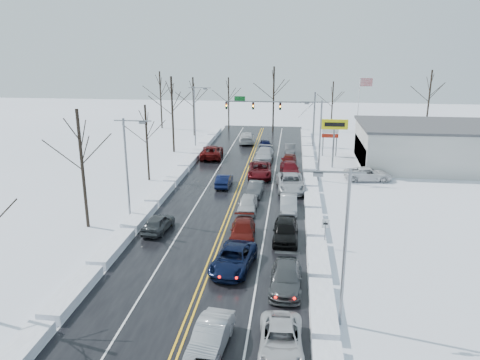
# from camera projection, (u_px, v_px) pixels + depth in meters

# --- Properties ---
(ground) EXTENTS (160.00, 160.00, 0.00)m
(ground) POSITION_uv_depth(u_px,v_px,m) (232.00, 208.00, 44.16)
(ground) COLOR white
(ground) RESTS_ON ground
(road_surface) EXTENTS (14.00, 84.00, 0.01)m
(road_surface) POSITION_uv_depth(u_px,v_px,m) (234.00, 201.00, 46.06)
(road_surface) COLOR black
(road_surface) RESTS_ON ground
(snow_bank_left) EXTENTS (1.47, 72.00, 0.66)m
(snow_bank_left) POSITION_uv_depth(u_px,v_px,m) (159.00, 198.00, 46.90)
(snow_bank_left) COLOR white
(snow_bank_left) RESTS_ON ground
(snow_bank_right) EXTENTS (1.47, 72.00, 0.66)m
(snow_bank_right) POSITION_uv_depth(u_px,v_px,m) (312.00, 204.00, 45.22)
(snow_bank_right) COLOR white
(snow_bank_right) RESTS_ON ground
(traffic_signal_mast) EXTENTS (13.28, 0.39, 8.00)m
(traffic_signal_mast) POSITION_uv_depth(u_px,v_px,m) (280.00, 109.00, 68.83)
(traffic_signal_mast) COLOR slate
(traffic_signal_mast) RESTS_ON ground
(tires_plus_sign) EXTENTS (3.20, 0.34, 6.00)m
(tires_plus_sign) POSITION_uv_depth(u_px,v_px,m) (334.00, 128.00, 56.77)
(tires_plus_sign) COLOR slate
(tires_plus_sign) RESTS_ON ground
(used_vehicles_sign) EXTENTS (2.20, 0.22, 4.65)m
(used_vehicles_sign) POSITION_uv_depth(u_px,v_px,m) (330.00, 132.00, 62.97)
(used_vehicles_sign) COLOR slate
(used_vehicles_sign) RESTS_ON ground
(speed_limit_sign) EXTENTS (0.55, 0.09, 2.35)m
(speed_limit_sign) POSITION_uv_depth(u_px,v_px,m) (325.00, 228.00, 35.17)
(speed_limit_sign) COLOR slate
(speed_limit_sign) RESTS_ON ground
(flagpole) EXTENTS (1.87, 1.20, 10.00)m
(flagpole) POSITION_uv_depth(u_px,v_px,m) (359.00, 105.00, 69.31)
(flagpole) COLOR silver
(flagpole) RESTS_ON ground
(dealership_building) EXTENTS (20.40, 12.40, 5.30)m
(dealership_building) POSITION_uv_depth(u_px,v_px,m) (442.00, 146.00, 57.86)
(dealership_building) COLOR beige
(dealership_building) RESTS_ON ground
(streetlight_se) EXTENTS (3.20, 0.25, 9.00)m
(streetlight_se) POSITION_uv_depth(u_px,v_px,m) (342.00, 236.00, 24.59)
(streetlight_se) COLOR slate
(streetlight_se) RESTS_ON ground
(streetlight_ne) EXTENTS (3.20, 0.25, 9.00)m
(streetlight_ne) POSITION_uv_depth(u_px,v_px,m) (318.00, 134.00, 51.22)
(streetlight_ne) COLOR slate
(streetlight_ne) RESTS_ON ground
(streetlight_sw) EXTENTS (3.20, 0.25, 9.00)m
(streetlight_sw) POSITION_uv_depth(u_px,v_px,m) (128.00, 161.00, 39.74)
(streetlight_sw) COLOR slate
(streetlight_sw) RESTS_ON ground
(streetlight_nw) EXTENTS (3.20, 0.25, 9.00)m
(streetlight_nw) POSITION_uv_depth(u_px,v_px,m) (196.00, 113.00, 66.38)
(streetlight_nw) COLOR slate
(streetlight_nw) RESTS_ON ground
(tree_left_b) EXTENTS (4.00, 4.00, 10.00)m
(tree_left_b) POSITION_uv_depth(u_px,v_px,m) (80.00, 146.00, 37.71)
(tree_left_b) COLOR #2D231C
(tree_left_b) RESTS_ON ground
(tree_left_c) EXTENTS (3.40, 3.40, 8.50)m
(tree_left_c) POSITION_uv_depth(u_px,v_px,m) (146.00, 128.00, 51.22)
(tree_left_c) COLOR #2D231C
(tree_left_c) RESTS_ON ground
(tree_left_d) EXTENTS (4.20, 4.20, 10.50)m
(tree_left_d) POSITION_uv_depth(u_px,v_px,m) (172.00, 100.00, 64.22)
(tree_left_d) COLOR #2D231C
(tree_left_d) RESTS_ON ground
(tree_left_e) EXTENTS (3.80, 3.80, 9.50)m
(tree_left_e) POSITION_uv_depth(u_px,v_px,m) (193.00, 95.00, 75.79)
(tree_left_e) COLOR #2D231C
(tree_left_e) RESTS_ON ground
(tree_far_a) EXTENTS (4.00, 4.00, 10.00)m
(tree_far_a) POSITION_uv_depth(u_px,v_px,m) (160.00, 89.00, 82.20)
(tree_far_a) COLOR #2D231C
(tree_far_a) RESTS_ON ground
(tree_far_b) EXTENTS (3.60, 3.60, 9.00)m
(tree_far_b) POSITION_uv_depth(u_px,v_px,m) (229.00, 93.00, 82.02)
(tree_far_b) COLOR #2D231C
(tree_far_b) RESTS_ON ground
(tree_far_c) EXTENTS (4.40, 4.40, 11.00)m
(tree_far_c) POSITION_uv_depth(u_px,v_px,m) (274.00, 86.00, 78.83)
(tree_far_c) COLOR #2D231C
(tree_far_c) RESTS_ON ground
(tree_far_d) EXTENTS (3.40, 3.40, 8.50)m
(tree_far_d) POSITION_uv_depth(u_px,v_px,m) (333.00, 97.00, 79.65)
(tree_far_d) COLOR #2D231C
(tree_far_d) RESTS_ON ground
(tree_far_e) EXTENTS (4.20, 4.20, 10.50)m
(tree_far_e) POSITION_uv_depth(u_px,v_px,m) (430.00, 89.00, 77.95)
(tree_far_e) COLOR #2D231C
(tree_far_e) RESTS_ON ground
(queued_car_1) EXTENTS (2.04, 4.61, 1.47)m
(queued_car_1) POSITION_uv_depth(u_px,v_px,m) (211.00, 349.00, 23.96)
(queued_car_1) COLOR #9B9EA3
(queued_car_1) RESTS_ON ground
(queued_car_2) EXTENTS (3.15, 5.65, 1.49)m
(queued_car_2) POSITION_uv_depth(u_px,v_px,m) (233.00, 268.00, 32.44)
(queued_car_2) COLOR black
(queued_car_2) RESTS_ON ground
(queued_car_3) EXTENTS (2.18, 4.87, 1.39)m
(queued_car_3) POSITION_uv_depth(u_px,v_px,m) (243.00, 239.00, 37.32)
(queued_car_3) COLOR #4F0E0A
(queued_car_3) RESTS_ON ground
(queued_car_4) EXTENTS (1.76, 4.22, 1.43)m
(queued_car_4) POSITION_uv_depth(u_px,v_px,m) (248.00, 211.00, 43.28)
(queued_car_4) COLOR silver
(queued_car_4) RESTS_ON ground
(queued_car_5) EXTENTS (1.61, 4.11, 1.33)m
(queued_car_5) POSITION_uv_depth(u_px,v_px,m) (255.00, 195.00, 47.88)
(queued_car_5) COLOR #3B3D40
(queued_car_5) RESTS_ON ground
(queued_car_6) EXTENTS (2.95, 5.87, 1.60)m
(queued_car_6) POSITION_uv_depth(u_px,v_px,m) (260.00, 176.00, 54.29)
(queued_car_6) COLOR #4D0A0E
(queued_car_6) RESTS_ON ground
(queued_car_7) EXTENTS (2.40, 5.57, 1.60)m
(queued_car_7) POSITION_uv_depth(u_px,v_px,m) (264.00, 160.00, 61.61)
(queued_car_7) COLOR #B0B3B9
(queued_car_7) RESTS_ON ground
(queued_car_8) EXTENTS (2.09, 4.26, 1.40)m
(queued_car_8) POSITION_uv_depth(u_px,v_px,m) (265.00, 150.00, 67.55)
(queued_car_8) COLOR black
(queued_car_8) RESTS_ON ground
(queued_car_10) EXTENTS (2.39, 4.90, 1.34)m
(queued_car_10) POSITION_uv_depth(u_px,v_px,m) (281.00, 352.00, 23.77)
(queued_car_10) COLOR silver
(queued_car_10) RESTS_ON ground
(queued_car_11) EXTENTS (2.09, 5.01, 1.45)m
(queued_car_11) POSITION_uv_depth(u_px,v_px,m) (286.00, 288.00, 29.90)
(queued_car_11) COLOR #404345
(queued_car_11) RESTS_ON ground
(queued_car_12) EXTENTS (1.99, 4.90, 1.67)m
(queued_car_12) POSITION_uv_depth(u_px,v_px,m) (285.00, 240.00, 36.99)
(queued_car_12) COLOR black
(queued_car_12) RESTS_ON ground
(queued_car_13) EXTENTS (1.64, 4.40, 1.44)m
(queued_car_13) POSITION_uv_depth(u_px,v_px,m) (288.00, 211.00, 43.34)
(queued_car_13) COLOR #94969B
(queued_car_13) RESTS_ON ground
(queued_car_14) EXTENTS (3.30, 6.24, 1.67)m
(queued_car_14) POSITION_uv_depth(u_px,v_px,m) (290.00, 190.00, 49.33)
(queued_car_14) COLOR #ABAEB3
(queued_car_14) RESTS_ON ground
(queued_car_15) EXTENTS (2.63, 5.39, 1.51)m
(queued_car_15) POSITION_uv_depth(u_px,v_px,m) (290.00, 175.00, 54.81)
(queued_car_15) COLOR #530B11
(queued_car_15) RESTS_ON ground
(queued_car_16) EXTENTS (2.19, 4.45, 1.46)m
(queued_car_16) POSITION_uv_depth(u_px,v_px,m) (288.00, 166.00, 58.91)
(queued_car_16) COLOR #470D09
(queued_car_16) RESTS_ON ground
(queued_car_17) EXTENTS (1.50, 4.15, 1.36)m
(queued_car_17) POSITION_uv_depth(u_px,v_px,m) (290.00, 154.00, 65.03)
(queued_car_17) COLOR #3D3F42
(queued_car_17) RESTS_ON ground
(oncoming_car_0) EXTENTS (1.47, 4.07, 1.33)m
(oncoming_car_0) POSITION_uv_depth(u_px,v_px,m) (224.00, 186.00, 50.69)
(oncoming_car_0) COLOR black
(oncoming_car_0) RESTS_ON ground
(oncoming_car_1) EXTENTS (3.22, 6.22, 1.67)m
(oncoming_car_1) POSITION_uv_depth(u_px,v_px,m) (212.00, 158.00, 62.97)
(oncoming_car_1) COLOR #540B0B
(oncoming_car_1) RESTS_ON ground
(oncoming_car_2) EXTENTS (2.88, 5.94, 1.67)m
(oncoming_car_2) POSITION_uv_depth(u_px,v_px,m) (247.00, 143.00, 72.05)
(oncoming_car_2) COLOR silver
(oncoming_car_2) RESTS_ON ground
(oncoming_car_3) EXTENTS (2.13, 4.35, 1.43)m
(oncoming_car_3) POSITION_uv_depth(u_px,v_px,m) (158.00, 231.00, 38.83)
(oncoming_car_3) COLOR #404345
(oncoming_car_3) RESTS_ON ground
(parked_car_0) EXTENTS (5.53, 2.93, 1.48)m
(parked_car_0) POSITION_uv_depth(u_px,v_px,m) (368.00, 180.00, 52.84)
(parked_car_0) COLOR white
(parked_car_0) RESTS_ON ground
(parked_car_1) EXTENTS (2.43, 5.37, 1.53)m
(parked_car_1) POSITION_uv_depth(u_px,v_px,m) (384.00, 169.00, 57.33)
(parked_car_1) COLOR #3A3C3E
(parked_car_1) RESTS_ON ground
(parked_car_2) EXTENTS (2.18, 4.57, 1.51)m
(parked_car_2) POSITION_uv_depth(u_px,v_px,m) (365.00, 159.00, 62.39)
(parked_car_2) COLOR silver
(parked_car_2) RESTS_ON ground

